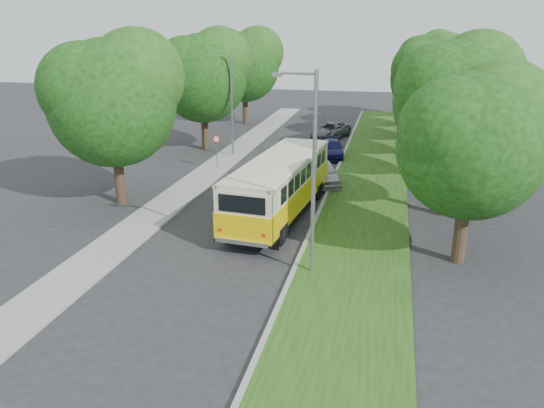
% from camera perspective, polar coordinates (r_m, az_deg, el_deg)
% --- Properties ---
extents(ground, '(120.00, 120.00, 0.00)m').
position_cam_1_polar(ground, '(24.71, -4.77, -3.95)').
color(ground, '#27272A').
rests_on(ground, ground).
extents(curb, '(0.20, 70.00, 0.15)m').
position_cam_1_polar(curb, '(28.52, 5.17, -0.65)').
color(curb, gray).
rests_on(curb, ground).
extents(grass_verge, '(4.50, 70.00, 0.13)m').
position_cam_1_polar(grass_verge, '(28.33, 9.88, -1.02)').
color(grass_verge, '#1D4612').
rests_on(grass_verge, ground).
extents(sidewalk, '(2.20, 70.00, 0.12)m').
position_cam_1_polar(sidewalk, '(30.69, -10.55, 0.49)').
color(sidewalk, gray).
rests_on(sidewalk, ground).
extents(treeline, '(24.27, 41.91, 9.46)m').
position_cam_1_polar(treeline, '(40.04, 7.41, 13.45)').
color(treeline, '#332319').
rests_on(treeline, ground).
extents(lamppost_near, '(1.71, 0.16, 8.00)m').
position_cam_1_polar(lamppost_near, '(20.07, 4.28, 3.86)').
color(lamppost_near, gray).
rests_on(lamppost_near, ground).
extents(lamppost_far, '(1.71, 0.16, 7.50)m').
position_cam_1_polar(lamppost_far, '(39.85, -4.51, 10.90)').
color(lamppost_far, gray).
rests_on(lamppost_far, ground).
extents(warning_sign, '(0.56, 0.10, 2.50)m').
position_cam_1_polar(warning_sign, '(36.44, -5.98, 6.28)').
color(warning_sign, gray).
rests_on(warning_sign, ground).
extents(vintage_bus, '(3.77, 10.85, 3.16)m').
position_cam_1_polar(vintage_bus, '(27.12, 0.81, 1.75)').
color(vintage_bus, yellow).
rests_on(vintage_bus, ground).
extents(car_silver, '(3.09, 4.68, 1.48)m').
position_cam_1_polar(car_silver, '(33.33, 5.42, 3.41)').
color(car_silver, '#B0AFB4').
rests_on(car_silver, ground).
extents(car_white, '(1.47, 3.84, 1.25)m').
position_cam_1_polar(car_white, '(36.98, 4.12, 4.79)').
color(car_white, silver).
rests_on(car_white, ground).
extents(car_blue, '(2.35, 4.50, 1.24)m').
position_cam_1_polar(car_blue, '(40.44, 6.41, 5.93)').
color(car_blue, '#12124F').
rests_on(car_blue, ground).
extents(car_grey, '(3.58, 5.25, 1.33)m').
position_cam_1_polar(car_grey, '(47.47, 6.31, 7.89)').
color(car_grey, '#5B5D62').
rests_on(car_grey, ground).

